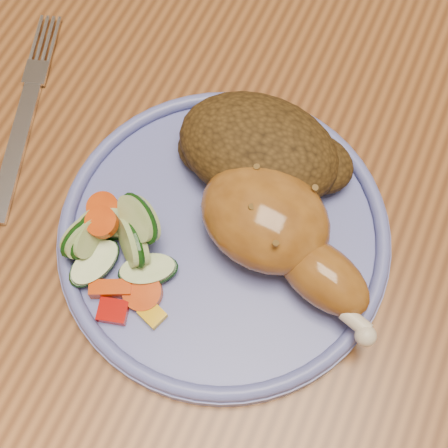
# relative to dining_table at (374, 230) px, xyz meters

# --- Properties ---
(ground) EXTENTS (4.00, 4.00, 0.00)m
(ground) POSITION_rel_dining_table_xyz_m (0.00, 0.00, -0.67)
(ground) COLOR #58331E
(ground) RESTS_ON ground
(dining_table) EXTENTS (0.90, 1.40, 0.75)m
(dining_table) POSITION_rel_dining_table_xyz_m (0.00, 0.00, 0.00)
(dining_table) COLOR brown
(dining_table) RESTS_ON ground
(plate) EXTENTS (0.23, 0.23, 0.01)m
(plate) POSITION_rel_dining_table_xyz_m (-0.10, -0.09, 0.09)
(plate) COLOR #5B63B0
(plate) RESTS_ON dining_table
(plate_rim) EXTENTS (0.23, 0.23, 0.01)m
(plate_rim) POSITION_rel_dining_table_xyz_m (-0.10, -0.09, 0.10)
(plate_rim) COLOR #5B63B0
(plate_rim) RESTS_ON plate
(chicken_leg) EXTENTS (0.15, 0.10, 0.05)m
(chicken_leg) POSITION_rel_dining_table_xyz_m (-0.06, -0.08, 0.12)
(chicken_leg) COLOR #955A1F
(chicken_leg) RESTS_ON plate
(rice_pilaf) EXTENTS (0.12, 0.08, 0.05)m
(rice_pilaf) POSITION_rel_dining_table_xyz_m (-0.10, -0.03, 0.11)
(rice_pilaf) COLOR #412B10
(rice_pilaf) RESTS_ON plate
(vegetable_pile) EXTENTS (0.09, 0.09, 0.04)m
(vegetable_pile) POSITION_rel_dining_table_xyz_m (-0.16, -0.13, 0.11)
(vegetable_pile) COLOR #A50A05
(vegetable_pile) RESTS_ON plate
(fork) EXTENTS (0.07, 0.16, 0.00)m
(fork) POSITION_rel_dining_table_xyz_m (-0.28, -0.06, 0.09)
(fork) COLOR silver
(fork) RESTS_ON dining_table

